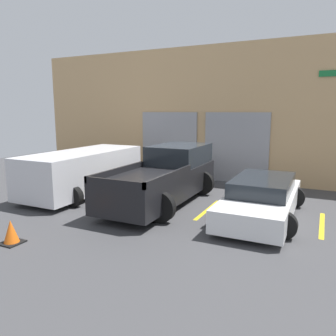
% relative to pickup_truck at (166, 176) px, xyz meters
% --- Properties ---
extents(ground_plane, '(28.00, 28.00, 0.00)m').
position_rel_pickup_truck_xyz_m(ground_plane, '(0.00, 0.98, -0.84)').
color(ground_plane, '#3D3D3F').
extents(shophouse_building, '(17.27, 0.68, 5.71)m').
position_rel_pickup_truck_xyz_m(shophouse_building, '(-0.00, 4.28, 1.98)').
color(shophouse_building, tan).
rests_on(shophouse_building, ground).
extents(pickup_truck, '(2.46, 5.33, 1.79)m').
position_rel_pickup_truck_xyz_m(pickup_truck, '(0.00, 0.00, 0.00)').
color(pickup_truck, black).
rests_on(pickup_truck, ground).
extents(sedan_white, '(2.16, 4.58, 1.13)m').
position_rel_pickup_truck_xyz_m(sedan_white, '(3.18, -0.28, -0.30)').
color(sedan_white, white).
rests_on(sedan_white, ground).
extents(sedan_side, '(2.37, 4.93, 1.55)m').
position_rel_pickup_truck_xyz_m(sedan_side, '(-3.18, -0.31, 0.00)').
color(sedan_side, silver).
rests_on(sedan_side, ground).
extents(parking_stripe_far_left, '(0.12, 2.20, 0.01)m').
position_rel_pickup_truck_xyz_m(parking_stripe_far_left, '(-4.77, -0.31, -0.84)').
color(parking_stripe_far_left, gold).
rests_on(parking_stripe_far_left, ground).
extents(parking_stripe_left, '(0.12, 2.20, 0.01)m').
position_rel_pickup_truck_xyz_m(parking_stripe_left, '(-1.59, -0.31, -0.84)').
color(parking_stripe_left, gold).
rests_on(parking_stripe_left, ground).
extents(parking_stripe_centre, '(0.12, 2.20, 0.01)m').
position_rel_pickup_truck_xyz_m(parking_stripe_centre, '(1.59, -0.31, -0.84)').
color(parking_stripe_centre, gold).
rests_on(parking_stripe_centre, ground).
extents(parking_stripe_right, '(0.12, 2.20, 0.01)m').
position_rel_pickup_truck_xyz_m(parking_stripe_right, '(4.77, -0.31, -0.84)').
color(parking_stripe_right, gold).
rests_on(parking_stripe_right, ground).
extents(traffic_cone, '(0.47, 0.47, 0.55)m').
position_rel_pickup_truck_xyz_m(traffic_cone, '(-1.62, -4.71, -0.59)').
color(traffic_cone, black).
rests_on(traffic_cone, ground).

